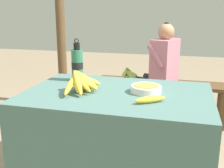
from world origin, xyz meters
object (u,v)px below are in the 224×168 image
Objects in this scene: serving_bowl at (146,88)px; banana_bunch_green at (129,74)px; water_bottle at (77,64)px; loose_banana_front at (150,99)px; wooden_bench at (162,89)px; seated_vendor at (160,65)px; support_post_near at (59,1)px; banana_bunch_ripe at (81,81)px.

serving_bowl is 0.63× the size of banana_bunch_green.
loose_banana_front is at bearing -32.79° from water_bottle.
wooden_bench is 4.52× the size of banana_bunch_green.
seated_vendor reaches higher than banana_bunch_green.
wooden_bench is at bearing -9.89° from support_post_near.
water_bottle is (-0.56, 0.19, 0.10)m from serving_bowl.
banana_bunch_green is (-0.35, 0.01, -0.12)m from seated_vendor.
water_bottle is at bearing 147.21° from loose_banana_front.
banana_bunch_green is (-0.36, 1.25, -0.20)m from serving_bowl.
water_bottle reaches higher than wooden_bench.
banana_bunch_ripe is at bearing -108.02° from wooden_bench.
support_post_near is at bearing 170.11° from wooden_bench.
banana_bunch_green is (0.06, 1.34, -0.25)m from banana_bunch_ripe.
seated_vendor is (-0.02, 1.24, -0.08)m from serving_bowl.
banana_bunch_green is 1.24m from support_post_near.
seated_vendor is (-0.07, 1.45, -0.08)m from loose_banana_front.
serving_bowl is 1.09× the size of loose_banana_front.
banana_bunch_ripe reaches higher than loose_banana_front.
seated_vendor is 0.37m from banana_bunch_green.
seated_vendor is at bearing -10.76° from support_post_near.
banana_bunch_ripe is 1.81× the size of serving_bowl.
water_bottle is at bearing -60.77° from support_post_near.
banana_bunch_green is (-0.42, 1.46, -0.20)m from loose_banana_front.
support_post_near reaches higher than banana_bunch_ripe.
loose_banana_front is (0.61, -0.39, -0.11)m from water_bottle.
water_bottle is 1.73× the size of loose_banana_front.
banana_bunch_ripe reaches higher than serving_bowl.
seated_vendor is at bearing 92.79° from loose_banana_front.
water_bottle is at bearing 161.62° from serving_bowl.
support_post_near is (-1.34, 1.69, 0.61)m from loose_banana_front.
serving_bowl is at bearing -73.86° from banana_bunch_green.
banana_bunch_ripe reaches higher than banana_bunch_green.
loose_banana_front is 0.13× the size of wooden_bench.
banana_bunch_green reaches higher than wooden_bench.
banana_bunch_green is (0.19, 1.07, -0.30)m from water_bottle.
banana_bunch_ripe is 1.39m from seated_vendor.
support_post_near is (-1.28, 1.48, 0.60)m from serving_bowl.
serving_bowl is 2.05m from support_post_near.
wooden_bench is 1.35× the size of seated_vendor.
water_bottle is at bearing -117.96° from wooden_bench.
serving_bowl is 0.60m from water_bottle.
wooden_bench is at bearing 0.20° from banana_bunch_green.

